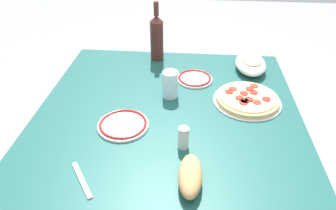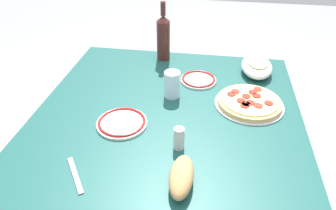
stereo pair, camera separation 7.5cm
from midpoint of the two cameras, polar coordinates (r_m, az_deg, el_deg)
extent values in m
cube|color=#194C47|center=(1.32, -1.62, -1.63)|extent=(1.12, 1.10, 0.03)
cylinder|color=#33302D|center=(2.02, -13.76, -0.44)|extent=(0.07, 0.07, 0.67)
cylinder|color=#33302D|center=(1.96, 14.58, -1.87)|extent=(0.07, 0.07, 0.67)
cylinder|color=#B7B7BC|center=(1.40, 12.71, 0.64)|extent=(0.29, 0.29, 0.01)
cylinder|color=#DBB26B|center=(1.39, 12.77, 1.05)|extent=(0.27, 0.27, 0.02)
cylinder|color=#EFD684|center=(1.39, 12.83, 1.46)|extent=(0.24, 0.24, 0.01)
cylinder|color=maroon|center=(1.41, 13.93, 2.23)|extent=(0.04, 0.04, 0.00)
cylinder|color=maroon|center=(1.40, 12.20, 2.09)|extent=(0.04, 0.04, 0.00)
cylinder|color=maroon|center=(1.36, 13.00, 0.99)|extent=(0.04, 0.04, 0.00)
cylinder|color=maroon|center=(1.34, 12.06, 0.41)|extent=(0.04, 0.04, 0.00)
cylinder|color=#B22D1E|center=(1.35, 12.28, 0.68)|extent=(0.04, 0.04, 0.00)
cylinder|color=maroon|center=(1.43, 13.23, 2.84)|extent=(0.04, 0.04, 0.00)
cylinder|color=#B22D1E|center=(1.46, 14.03, 3.39)|extent=(0.04, 0.04, 0.00)
cylinder|color=#B22D1E|center=(1.42, 10.26, 2.90)|extent=(0.04, 0.04, 0.00)
cylinder|color=maroon|center=(1.38, 16.05, 1.02)|extent=(0.04, 0.04, 0.00)
cylinder|color=#B22D1E|center=(1.35, 14.35, 0.50)|extent=(0.04, 0.04, 0.00)
cylinder|color=maroon|center=(1.36, 11.38, 1.25)|extent=(0.04, 0.04, 0.00)
cylinder|color=maroon|center=(1.40, 9.59, 2.38)|extent=(0.04, 0.04, 0.00)
ellipsoid|color=white|center=(1.64, 13.54, 7.30)|extent=(0.24, 0.15, 0.07)
ellipsoid|color=#AD2819|center=(1.64, 13.60, 7.68)|extent=(0.20, 0.12, 0.03)
ellipsoid|color=beige|center=(1.63, 13.69, 8.24)|extent=(0.17, 0.10, 0.02)
cylinder|color=#471E19|center=(1.69, -3.34, 11.59)|extent=(0.07, 0.07, 0.21)
cone|color=#471E19|center=(1.64, -3.48, 15.41)|extent=(0.07, 0.07, 0.03)
cylinder|color=#471E19|center=(1.63, -3.55, 17.06)|extent=(0.03, 0.03, 0.07)
cylinder|color=silver|center=(1.37, -0.94, 3.76)|extent=(0.07, 0.07, 0.12)
cylinder|color=white|center=(1.25, -9.87, -3.69)|extent=(0.20, 0.20, 0.01)
torus|color=red|center=(1.24, -9.91, -3.40)|extent=(0.19, 0.19, 0.01)
cylinder|color=white|center=(1.53, 3.48, 4.69)|extent=(0.17, 0.17, 0.01)
torus|color=red|center=(1.52, 3.49, 4.95)|extent=(0.16, 0.16, 0.01)
ellipsoid|color=tan|center=(1.00, 1.89, -12.81)|extent=(0.18, 0.08, 0.07)
cylinder|color=silver|center=(1.12, 0.89, -6.25)|extent=(0.04, 0.04, 0.07)
cylinder|color=#B7B7BC|center=(1.09, 0.91, -4.53)|extent=(0.04, 0.04, 0.01)
cube|color=#B7B7BC|center=(1.08, -17.42, -12.92)|extent=(0.15, 0.11, 0.00)
camera|label=1|loc=(0.04, -91.65, -1.16)|focal=33.44mm
camera|label=2|loc=(0.04, 88.35, 1.16)|focal=33.44mm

